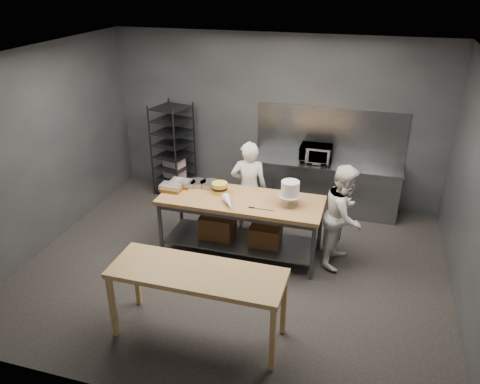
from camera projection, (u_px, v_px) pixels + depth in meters
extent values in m
plane|color=black|center=(235.00, 266.00, 6.89)|extent=(6.00, 6.00, 0.00)
cube|color=#4C4F54|center=(275.00, 120.00, 8.40)|extent=(6.00, 0.04, 3.00)
cube|color=brown|center=(241.00, 200.00, 6.84)|extent=(2.40, 0.90, 0.06)
cube|color=#47494C|center=(241.00, 241.00, 7.14)|extent=(2.25, 0.75, 0.03)
cylinder|color=#47494C|center=(161.00, 229.00, 6.99)|extent=(0.06, 0.06, 0.86)
cylinder|color=#47494C|center=(181.00, 206.00, 7.67)|extent=(0.06, 0.06, 0.86)
cylinder|color=#47494C|center=(313.00, 253.00, 6.42)|extent=(0.06, 0.06, 0.86)
cylinder|color=#47494C|center=(320.00, 226.00, 7.09)|extent=(0.06, 0.06, 0.86)
cube|color=brown|center=(218.00, 225.00, 7.19)|extent=(0.50, 0.40, 0.35)
cube|color=brown|center=(266.00, 235.00, 6.99)|extent=(0.45, 0.38, 0.30)
cube|color=olive|center=(197.00, 274.00, 5.24)|extent=(2.00, 0.70, 0.06)
cube|color=olive|center=(113.00, 307.00, 5.42)|extent=(0.06, 0.06, 0.84)
cube|color=olive|center=(137.00, 277.00, 5.94)|extent=(0.06, 0.06, 0.84)
cube|color=olive|center=(273.00, 340.00, 4.94)|extent=(0.06, 0.06, 0.84)
cube|color=olive|center=(284.00, 304.00, 5.46)|extent=(0.06, 0.06, 0.84)
cube|color=slate|center=(326.00, 164.00, 8.14)|extent=(2.60, 0.60, 0.04)
cube|color=slate|center=(324.00, 187.00, 8.33)|extent=(2.56, 0.56, 0.86)
cube|color=slate|center=(330.00, 133.00, 8.19)|extent=(2.60, 0.02, 0.90)
cube|color=black|center=(173.00, 150.00, 8.79)|extent=(0.74, 0.77, 1.75)
cube|color=white|center=(174.00, 166.00, 8.93)|extent=(0.43, 0.32, 0.45)
imported|color=white|center=(249.00, 189.00, 7.44)|extent=(0.64, 0.48, 1.58)
imported|color=silver|center=(344.00, 216.00, 6.68)|extent=(0.72, 0.85, 1.54)
imported|color=black|center=(316.00, 154.00, 8.11)|extent=(0.54, 0.37, 0.30)
cylinder|color=#BCB096|center=(289.00, 204.00, 6.64)|extent=(0.20, 0.20, 0.02)
cylinder|color=#BCB096|center=(290.00, 200.00, 6.61)|extent=(0.06, 0.06, 0.12)
cylinder|color=#BCB096|center=(290.00, 196.00, 6.58)|extent=(0.34, 0.34, 0.02)
cylinder|color=silver|center=(290.00, 188.00, 6.53)|extent=(0.26, 0.26, 0.21)
cylinder|color=gold|center=(220.00, 191.00, 7.00)|extent=(0.24, 0.24, 0.06)
cylinder|color=black|center=(220.00, 188.00, 6.97)|extent=(0.24, 0.24, 0.04)
cylinder|color=gold|center=(220.00, 185.00, 6.95)|extent=(0.24, 0.24, 0.06)
cylinder|color=gray|center=(197.00, 183.00, 7.22)|extent=(0.28, 0.28, 0.07)
cylinder|color=gray|center=(210.00, 184.00, 7.19)|extent=(0.30, 0.30, 0.07)
cylinder|color=gray|center=(187.00, 184.00, 7.20)|extent=(0.25, 0.25, 0.07)
cone|color=silver|center=(228.00, 202.00, 6.58)|extent=(0.30, 0.39, 0.12)
cube|color=slate|center=(264.00, 210.00, 6.51)|extent=(0.28, 0.02, 0.00)
cube|color=black|center=(252.00, 208.00, 6.56)|extent=(0.09, 0.02, 0.02)
cube|color=#94621D|center=(171.00, 189.00, 7.05)|extent=(0.30, 0.20, 0.05)
cube|color=silver|center=(171.00, 186.00, 7.03)|extent=(0.31, 0.21, 0.06)
cube|color=#94621D|center=(181.00, 185.00, 7.19)|extent=(0.30, 0.20, 0.05)
cube|color=silver|center=(181.00, 182.00, 7.17)|extent=(0.31, 0.21, 0.06)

